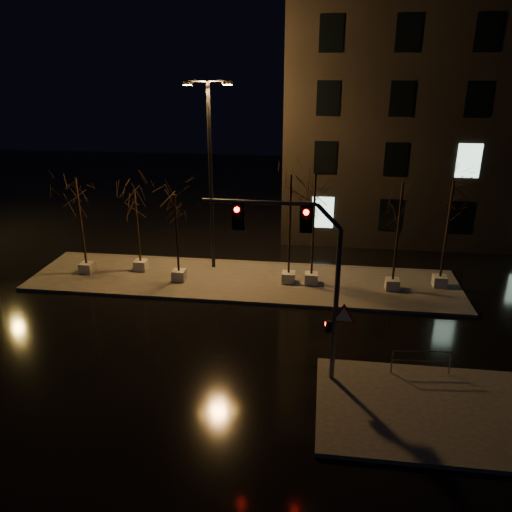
# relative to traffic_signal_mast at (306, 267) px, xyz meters

# --- Properties ---
(ground) EXTENTS (90.00, 90.00, 0.00)m
(ground) POSITION_rel_traffic_signal_mast_xyz_m (-3.47, 2.16, -4.32)
(ground) COLOR black
(ground) RESTS_ON ground
(median) EXTENTS (22.00, 5.00, 0.15)m
(median) POSITION_rel_traffic_signal_mast_xyz_m (-3.47, 8.16, -4.25)
(median) COLOR #413F3A
(median) RESTS_ON ground
(sidewalk_corner) EXTENTS (7.00, 5.00, 0.15)m
(sidewalk_corner) POSITION_rel_traffic_signal_mast_xyz_m (4.03, -1.34, -4.25)
(sidewalk_corner) COLOR #413F3A
(sidewalk_corner) RESTS_ON ground
(building) EXTENTS (25.00, 12.00, 15.00)m
(building) POSITION_rel_traffic_signal_mast_xyz_m (10.53, 20.16, 3.18)
(building) COLOR black
(building) RESTS_ON ground
(tree_0) EXTENTS (1.80, 1.80, 5.25)m
(tree_0) POSITION_rel_traffic_signal_mast_xyz_m (-11.82, 7.95, -0.19)
(tree_0) COLOR #B4B2A8
(tree_0) RESTS_ON median
(tree_1) EXTENTS (1.80, 1.80, 4.53)m
(tree_1) POSITION_rel_traffic_signal_mast_xyz_m (-9.10, 8.68, -0.74)
(tree_1) COLOR #B4B2A8
(tree_1) RESTS_ON median
(tree_2) EXTENTS (1.80, 1.80, 4.66)m
(tree_2) POSITION_rel_traffic_signal_mast_xyz_m (-6.67, 7.61, -0.64)
(tree_2) COLOR #B4B2A8
(tree_2) RESTS_ON median
(tree_3) EXTENTS (1.80, 1.80, 5.70)m
(tree_3) POSITION_rel_traffic_signal_mast_xyz_m (-1.07, 8.09, 0.15)
(tree_3) COLOR #B4B2A8
(tree_3) RESTS_ON median
(tree_4) EXTENTS (1.80, 1.80, 5.76)m
(tree_4) POSITION_rel_traffic_signal_mast_xyz_m (0.08, 8.11, 0.20)
(tree_4) COLOR #B4B2A8
(tree_4) RESTS_ON median
(tree_5) EXTENTS (1.80, 1.80, 5.55)m
(tree_5) POSITION_rel_traffic_signal_mast_xyz_m (4.06, 7.89, 0.03)
(tree_5) COLOR #B4B2A8
(tree_5) RESTS_ON median
(tree_6) EXTENTS (1.80, 1.80, 5.47)m
(tree_6) POSITION_rel_traffic_signal_mast_xyz_m (6.46, 8.60, -0.02)
(tree_6) COLOR #B4B2A8
(tree_6) RESTS_ON median
(traffic_signal_mast) EXTENTS (5.21, 0.23, 6.36)m
(traffic_signal_mast) POSITION_rel_traffic_signal_mast_xyz_m (0.00, 0.00, 0.00)
(traffic_signal_mast) COLOR #54575C
(traffic_signal_mast) RESTS_ON sidewalk_corner
(streetlight_main) EXTENTS (2.39, 0.99, 9.72)m
(streetlight_main) POSITION_rel_traffic_signal_mast_xyz_m (-5.30, 9.66, 1.43)
(streetlight_main) COLOR black
(streetlight_main) RESTS_ON median
(guard_rail_a) EXTENTS (2.10, 0.23, 0.91)m
(guard_rail_a) POSITION_rel_traffic_signal_mast_xyz_m (4.19, 0.66, -3.58)
(guard_rail_a) COLOR #54575C
(guard_rail_a) RESTS_ON sidewalk_corner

